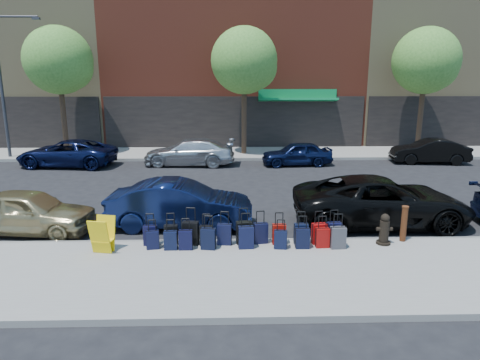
{
  "coord_description": "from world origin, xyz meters",
  "views": [
    {
      "loc": [
        -0.43,
        -15.77,
        4.6
      ],
      "look_at": [
        -0.04,
        -1.5,
        1.15
      ],
      "focal_mm": 32.0,
      "sensor_mm": 36.0,
      "label": 1
    }
  ],
  "objects_px": {
    "tree_center": "(247,62)",
    "car_far_1": "(189,152)",
    "tree_left": "(61,62)",
    "car_near_0": "(28,212)",
    "car_far_0": "(67,153)",
    "suitcase_front_5": "(244,232)",
    "car_far_3": "(430,151)",
    "car_near_1": "(180,205)",
    "car_near_2": "(381,201)",
    "streetlight": "(4,76)",
    "bollard": "(404,223)",
    "tree_right": "(428,63)",
    "display_rack": "(103,235)",
    "fire_hydrant": "(384,230)",
    "car_far_2": "(297,154)"
  },
  "relations": [
    {
      "from": "suitcase_front_5",
      "to": "car_far_2",
      "type": "distance_m",
      "value": 11.79
    },
    {
      "from": "streetlight",
      "to": "car_near_0",
      "type": "bearing_deg",
      "value": -62.48
    },
    {
      "from": "tree_right",
      "to": "car_near_2",
      "type": "relative_size",
      "value": 1.32
    },
    {
      "from": "car_near_1",
      "to": "car_far_1",
      "type": "distance_m",
      "value": 9.78
    },
    {
      "from": "tree_right",
      "to": "car_far_3",
      "type": "distance_m",
      "value": 5.43
    },
    {
      "from": "suitcase_front_5",
      "to": "car_near_1",
      "type": "relative_size",
      "value": 0.22
    },
    {
      "from": "tree_center",
      "to": "car_near_1",
      "type": "relative_size",
      "value": 1.63
    },
    {
      "from": "car_far_0",
      "to": "car_far_3",
      "type": "distance_m",
      "value": 19.47
    },
    {
      "from": "car_near_2",
      "to": "tree_right",
      "type": "bearing_deg",
      "value": -27.23
    },
    {
      "from": "tree_center",
      "to": "car_near_0",
      "type": "distance_m",
      "value": 15.45
    },
    {
      "from": "car_far_0",
      "to": "suitcase_front_5",
      "type": "bearing_deg",
      "value": 44.25
    },
    {
      "from": "bollard",
      "to": "car_near_1",
      "type": "xyz_separation_m",
      "value": [
        -6.35,
        1.73,
        0.07
      ]
    },
    {
      "from": "streetlight",
      "to": "bollard",
      "type": "distance_m",
      "value": 22.24
    },
    {
      "from": "bollard",
      "to": "display_rack",
      "type": "height_order",
      "value": "bollard"
    },
    {
      "from": "tree_center",
      "to": "car_far_1",
      "type": "height_order",
      "value": "tree_center"
    },
    {
      "from": "tree_right",
      "to": "car_near_1",
      "type": "distance_m",
      "value": 18.68
    },
    {
      "from": "car_far_3",
      "to": "tree_center",
      "type": "bearing_deg",
      "value": -98.74
    },
    {
      "from": "car_far_0",
      "to": "car_near_2",
      "type": "bearing_deg",
      "value": 60.79
    },
    {
      "from": "car_near_1",
      "to": "car_far_0",
      "type": "relative_size",
      "value": 0.89
    },
    {
      "from": "tree_left",
      "to": "car_far_0",
      "type": "relative_size",
      "value": 1.44
    },
    {
      "from": "car_near_1",
      "to": "car_far_0",
      "type": "height_order",
      "value": "car_near_1"
    },
    {
      "from": "car_near_2",
      "to": "car_far_1",
      "type": "bearing_deg",
      "value": 37.03
    },
    {
      "from": "car_near_1",
      "to": "car_near_2",
      "type": "height_order",
      "value": "car_near_2"
    },
    {
      "from": "car_near_0",
      "to": "car_far_2",
      "type": "distance_m",
      "value": 13.87
    },
    {
      "from": "streetlight",
      "to": "suitcase_front_5",
      "type": "relative_size",
      "value": 8.05
    },
    {
      "from": "streetlight",
      "to": "car_far_1",
      "type": "relative_size",
      "value": 1.66
    },
    {
      "from": "bollard",
      "to": "car_far_3",
      "type": "bearing_deg",
      "value": 62.25
    },
    {
      "from": "tree_left",
      "to": "tree_center",
      "type": "height_order",
      "value": "same"
    },
    {
      "from": "tree_right",
      "to": "car_far_0",
      "type": "bearing_deg",
      "value": -171.88
    },
    {
      "from": "car_near_1",
      "to": "car_far_3",
      "type": "xyz_separation_m",
      "value": [
        12.48,
        9.92,
        -0.07
      ]
    },
    {
      "from": "suitcase_front_5",
      "to": "bollard",
      "type": "distance_m",
      "value": 4.44
    },
    {
      "from": "car_far_3",
      "to": "suitcase_front_5",
      "type": "bearing_deg",
      "value": -36.29
    },
    {
      "from": "suitcase_front_5",
      "to": "car_far_3",
      "type": "bearing_deg",
      "value": 40.18
    },
    {
      "from": "streetlight",
      "to": "car_far_0",
      "type": "xyz_separation_m",
      "value": [
        3.87,
        -2.16,
        -3.96
      ]
    },
    {
      "from": "tree_left",
      "to": "car_far_0",
      "type": "height_order",
      "value": "tree_left"
    },
    {
      "from": "fire_hydrant",
      "to": "car_near_0",
      "type": "height_order",
      "value": "car_near_0"
    },
    {
      "from": "car_far_0",
      "to": "streetlight",
      "type": "bearing_deg",
      "value": -112.99
    },
    {
      "from": "tree_left",
      "to": "display_rack",
      "type": "height_order",
      "value": "tree_left"
    },
    {
      "from": "display_rack",
      "to": "fire_hydrant",
      "type": "bearing_deg",
      "value": 13.95
    },
    {
      "from": "tree_center",
      "to": "streetlight",
      "type": "xyz_separation_m",
      "value": [
        -13.44,
        -0.7,
        -0.75
      ]
    },
    {
      "from": "car_far_1",
      "to": "car_far_2",
      "type": "relative_size",
      "value": 1.3
    },
    {
      "from": "fire_hydrant",
      "to": "car_far_2",
      "type": "xyz_separation_m",
      "value": [
        -0.59,
        11.48,
        0.09
      ]
    },
    {
      "from": "fire_hydrant",
      "to": "car_far_1",
      "type": "distance_m",
      "value": 13.29
    },
    {
      "from": "tree_right",
      "to": "bollard",
      "type": "distance_m",
      "value": 16.42
    },
    {
      "from": "tree_left",
      "to": "car_near_0",
      "type": "bearing_deg",
      "value": -75.18
    },
    {
      "from": "bollard",
      "to": "streetlight",
      "type": "bearing_deg",
      "value": 141.87
    },
    {
      "from": "bollard",
      "to": "car_near_2",
      "type": "relative_size",
      "value": 0.18
    },
    {
      "from": "car_far_1",
      "to": "car_far_3",
      "type": "height_order",
      "value": "car_far_1"
    },
    {
      "from": "car_near_2",
      "to": "car_far_3",
      "type": "relative_size",
      "value": 1.37
    },
    {
      "from": "car_far_3",
      "to": "car_near_2",
      "type": "bearing_deg",
      "value": -26.22
    }
  ]
}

